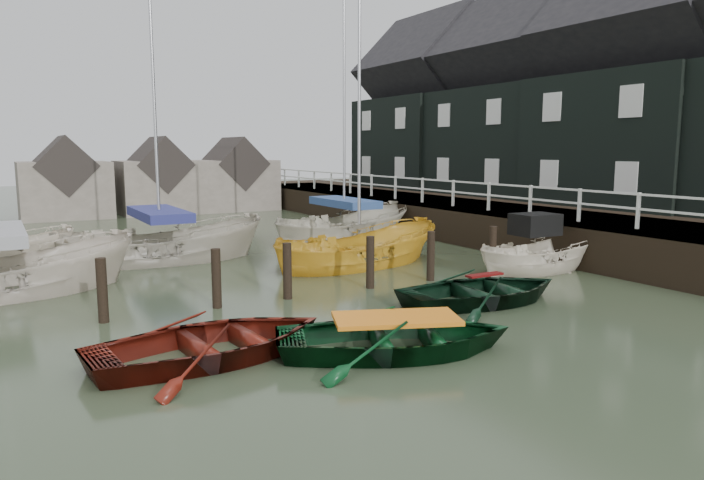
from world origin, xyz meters
TOP-DOWN VIEW (x-y plane):
  - ground at (0.00, 0.00)m, footprint 120.00×120.00m
  - pier at (9.48, 10.00)m, footprint 3.04×32.00m
  - land_strip at (15.00, 10.00)m, footprint 14.00×38.00m
  - quay_houses at (14.99, 8.66)m, footprint 6.52×28.14m
  - mooring_pilings at (-1.11, 3.00)m, footprint 13.72×0.22m
  - far_sheds at (0.83, 26.00)m, footprint 14.00×4.08m
  - rowboat_red at (-4.17, -0.46)m, footprint 4.60×3.47m
  - rowboat_green at (-1.20, -1.81)m, footprint 5.17×4.48m
  - rowboat_dkgreen at (2.75, 0.26)m, footprint 4.54×3.43m
  - motorboat at (6.80, 2.41)m, footprint 4.39×1.80m
  - sailboat_b at (-2.69, 9.90)m, footprint 7.04×3.16m
  - sailboat_c at (2.66, 6.07)m, footprint 6.54×3.20m
  - sailboat_d at (4.88, 11.01)m, footprint 7.11×3.93m

SIDE VIEW (x-z plane):
  - ground at x=0.00m, z-range 0.00..0.00m
  - land_strip at x=15.00m, z-range -0.75..0.75m
  - rowboat_red at x=-4.17m, z-range -0.45..0.45m
  - rowboat_green at x=-1.20m, z-range -0.45..0.45m
  - rowboat_dkgreen at x=2.75m, z-range -0.44..0.44m
  - sailboat_c at x=2.66m, z-range -5.27..5.30m
  - sailboat_b at x=-2.69m, z-range -5.71..5.84m
  - sailboat_d at x=4.88m, z-range -5.96..6.08m
  - motorboat at x=6.80m, z-range -1.20..1.39m
  - mooring_pilings at x=-1.11m, z-range -0.40..1.40m
  - pier at x=9.48m, z-range -0.64..2.06m
  - far_sheds at x=0.83m, z-range -0.34..4.06m
  - quay_houses at x=14.99m, z-range 0.68..10.68m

